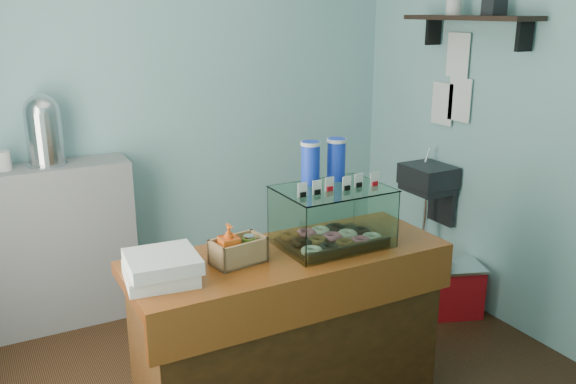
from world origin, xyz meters
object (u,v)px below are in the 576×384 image
counter (289,332)px  red_cooler (450,288)px  display_case (330,211)px  coffee_urn (43,128)px

counter → red_cooler: bearing=15.8°
display_case → coffee_urn: coffee_urn is taller
coffee_urn → red_cooler: bearing=-25.8°
counter → coffee_urn: bearing=119.4°
display_case → coffee_urn: size_ratio=1.21×
coffee_urn → red_cooler: size_ratio=0.91×
display_case → red_cooler: size_ratio=1.10×
counter → display_case: display_case is taller
display_case → coffee_urn: (-1.15, 1.56, 0.27)m
red_cooler → display_case: bearing=-142.1°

